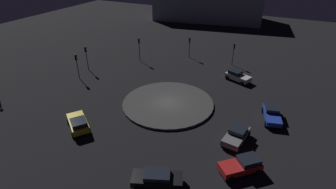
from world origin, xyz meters
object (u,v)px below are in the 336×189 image
store_building (208,3)px  traffic_light_west_near (234,50)px  car_blue (272,114)px  car_grey (237,135)px  traffic_light_south (86,54)px  traffic_light_south_near (77,62)px  car_yellow (78,123)px  traffic_light_west (189,44)px  car_red (242,165)px  traffic_light_southwest (139,45)px  car_black (157,179)px  car_silver (237,76)px

store_building → traffic_light_west_near: bearing=105.8°
car_blue → car_grey: (6.13, -2.91, 0.01)m
traffic_light_south → traffic_light_south_near: (3.39, 1.04, -0.03)m
car_yellow → traffic_light_west: size_ratio=1.15×
car_grey → car_red: 4.53m
car_yellow → car_red: 18.56m
car_grey → traffic_light_west_near: traffic_light_west_near is taller
traffic_light_southwest → traffic_light_west_near: 16.81m
car_black → traffic_light_south: (-17.25, -22.48, 2.18)m
car_blue → traffic_light_west_near: traffic_light_west_near is taller
car_red → traffic_light_south_near: bearing=-61.3°
store_building → car_red: bearing=101.5°
car_red → traffic_light_south: (-12.34, -28.83, 2.21)m
car_black → car_yellow: bearing=-37.9°
traffic_light_west_near → car_grey: bearing=29.4°
car_red → traffic_light_west_near: size_ratio=1.04×
car_yellow → traffic_light_southwest: 21.78m
car_red → traffic_light_south_near: (-8.95, -27.79, 2.18)m
traffic_light_south → car_blue: bearing=10.3°
car_black → traffic_light_south_near: 25.62m
traffic_light_west_near → traffic_light_south_near: (16.33, -20.67, 0.16)m
car_black → traffic_light_south_near: size_ratio=1.17×
car_silver → store_building: (-37.28, -17.30, 3.76)m
traffic_light_south → car_silver: bearing=30.1°
car_black → car_silver: size_ratio=1.13×
car_blue → car_black: bearing=-41.3°
car_blue → traffic_light_south_near: size_ratio=1.13×
traffic_light_south → store_building: 44.76m
car_blue → traffic_light_south: bearing=-108.1°
car_blue → car_red: (10.40, -1.42, -0.02)m
car_silver → store_building: 41.27m
car_red → traffic_light_west_near: 26.34m
store_building → traffic_light_south: bearing=71.6°
car_blue → car_black: 17.17m
traffic_light_west_near → car_black: bearing=15.9°
car_red → car_silver: 19.88m
car_yellow → traffic_light_west_near: (-26.73, 11.38, 2.00)m
car_yellow → traffic_light_south_near: traffic_light_south_near is taller
car_grey → traffic_light_southwest: 26.58m
car_red → traffic_light_south: size_ratio=0.97×
car_grey → store_building: (-52.29, -20.63, 3.79)m
traffic_light_southwest → traffic_light_west_near: traffic_light_southwest is taller
car_blue → traffic_light_west: (-15.08, -16.92, 1.96)m
car_grey → car_silver: 15.38m
car_yellow → traffic_light_south_near: (-10.40, -9.29, 2.15)m
traffic_light_south_near → store_building: 47.98m
car_blue → car_silver: size_ratio=1.10×
car_blue → traffic_light_south: (-1.93, -30.25, 2.19)m
car_blue → traffic_light_west: bearing=-146.2°
car_black → traffic_light_southwest: (-24.65, -16.64, 2.27)m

